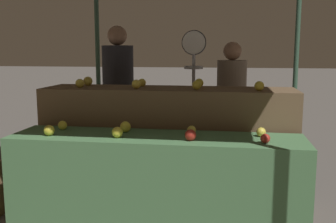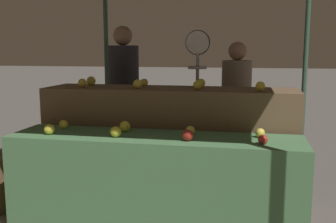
% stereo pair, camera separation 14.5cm
% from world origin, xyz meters
% --- Properties ---
extents(display_counter_front, '(2.31, 0.55, 0.80)m').
position_xyz_m(display_counter_front, '(0.00, 0.00, 0.40)').
color(display_counter_front, '#4C7A4C').
rests_on(display_counter_front, ground_plane).
extents(display_counter_back, '(2.31, 0.55, 1.12)m').
position_xyz_m(display_counter_back, '(0.00, 0.60, 0.56)').
color(display_counter_back, brown).
rests_on(display_counter_back, ground_plane).
extents(apple_front_0, '(0.08, 0.08, 0.08)m').
position_xyz_m(apple_front_0, '(-0.83, -0.11, 0.85)').
color(apple_front_0, gold).
rests_on(apple_front_0, display_counter_front).
extents(apple_front_1, '(0.09, 0.09, 0.09)m').
position_xyz_m(apple_front_1, '(-0.28, -0.10, 0.85)').
color(apple_front_1, gold).
rests_on(apple_front_1, display_counter_front).
extents(apple_front_2, '(0.09, 0.09, 0.09)m').
position_xyz_m(apple_front_2, '(0.28, -0.11, 0.85)').
color(apple_front_2, '#AD281E').
rests_on(apple_front_2, display_counter_front).
extents(apple_front_3, '(0.07, 0.07, 0.07)m').
position_xyz_m(apple_front_3, '(0.83, -0.11, 0.84)').
color(apple_front_3, '#B72D23').
rests_on(apple_front_3, display_counter_front).
extents(apple_front_4, '(0.08, 0.08, 0.08)m').
position_xyz_m(apple_front_4, '(-0.83, 0.12, 0.84)').
color(apple_front_4, gold).
rests_on(apple_front_4, display_counter_front).
extents(apple_front_5, '(0.09, 0.09, 0.09)m').
position_xyz_m(apple_front_5, '(-0.28, 0.11, 0.85)').
color(apple_front_5, gold).
rests_on(apple_front_5, display_counter_front).
extents(apple_front_6, '(0.07, 0.07, 0.07)m').
position_xyz_m(apple_front_6, '(0.27, 0.10, 0.84)').
color(apple_front_6, gold).
rests_on(apple_front_6, display_counter_front).
extents(apple_front_7, '(0.07, 0.07, 0.07)m').
position_xyz_m(apple_front_7, '(0.81, 0.11, 0.84)').
color(apple_front_7, yellow).
rests_on(apple_front_7, display_counter_front).
extents(apple_back_0, '(0.08, 0.08, 0.08)m').
position_xyz_m(apple_back_0, '(-0.81, 0.50, 1.17)').
color(apple_back_0, gold).
rests_on(apple_back_0, display_counter_back).
extents(apple_back_1, '(0.08, 0.08, 0.08)m').
position_xyz_m(apple_back_1, '(-0.27, 0.49, 1.17)').
color(apple_back_1, yellow).
rests_on(apple_back_1, display_counter_back).
extents(apple_back_2, '(0.08, 0.08, 0.08)m').
position_xyz_m(apple_back_2, '(0.27, 0.49, 1.17)').
color(apple_back_2, gold).
rests_on(apple_back_2, display_counter_back).
extents(apple_back_3, '(0.08, 0.08, 0.08)m').
position_xyz_m(apple_back_3, '(0.81, 0.48, 1.17)').
color(apple_back_3, gold).
rests_on(apple_back_3, display_counter_back).
extents(apple_back_4, '(0.09, 0.09, 0.09)m').
position_xyz_m(apple_back_4, '(-0.81, 0.71, 1.17)').
color(apple_back_4, gold).
rests_on(apple_back_4, display_counter_back).
extents(apple_back_5, '(0.08, 0.08, 0.08)m').
position_xyz_m(apple_back_5, '(-0.27, 0.70, 1.16)').
color(apple_back_5, yellow).
rests_on(apple_back_5, display_counter_back).
extents(apple_back_6, '(0.08, 0.08, 0.08)m').
position_xyz_m(apple_back_6, '(0.28, 0.71, 1.17)').
color(apple_back_6, gold).
rests_on(apple_back_6, display_counter_back).
extents(produce_scale, '(0.26, 0.20, 1.68)m').
position_xyz_m(produce_scale, '(0.18, 1.24, 1.21)').
color(produce_scale, '#99999E').
rests_on(produce_scale, ground_plane).
extents(person_vendor_at_scale, '(0.45, 0.45, 1.56)m').
position_xyz_m(person_vendor_at_scale, '(0.58, 1.56, 0.90)').
color(person_vendor_at_scale, '#2D2D38').
rests_on(person_vendor_at_scale, ground_plane).
extents(person_customer_left, '(0.39, 0.39, 1.75)m').
position_xyz_m(person_customer_left, '(-0.76, 1.59, 1.01)').
color(person_customer_left, '#2D2D38').
rests_on(person_customer_left, ground_plane).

